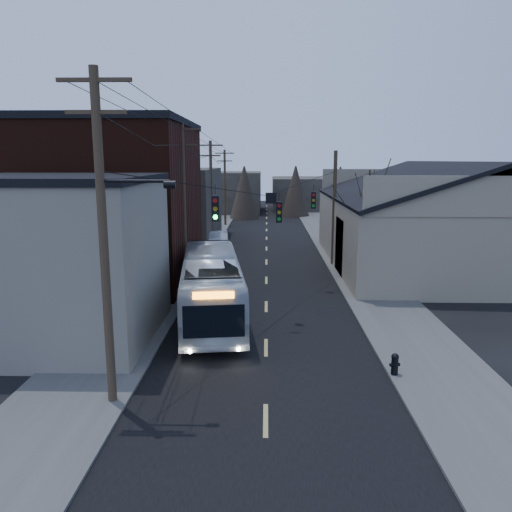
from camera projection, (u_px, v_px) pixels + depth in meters
The scene contains 15 objects.
ground at pixel (265, 459), 13.26m from camera, with size 160.00×160.00×0.00m, color black.
road_surface at pixel (266, 253), 42.70m from camera, with size 9.00×110.00×0.02m, color black.
sidewalk_left at pixel (191, 252), 42.83m from camera, with size 4.00×110.00×0.12m, color #474744.
sidewalk_right at pixel (342, 252), 42.56m from camera, with size 4.00×110.00×0.12m, color #474744.
building_clapboard at pixel (59, 261), 21.62m from camera, with size 8.00×8.00×7.00m, color gray.
building_brick at pixel (112, 204), 32.15m from camera, with size 10.00×12.00×10.00m, color black.
building_left_far at pixel (168, 205), 48.13m from camera, with size 9.00×14.00×7.00m, color #302C26.
warehouse at pixel (441, 230), 37.01m from camera, with size 16.16×20.60×7.73m.
building_far_left at pixel (228, 192), 76.62m from camera, with size 10.00×12.00×6.00m, color #302C26.
building_far_right at pixel (310, 193), 81.35m from camera, with size 12.00×14.00×5.00m, color #302C26.
bare_tree at pixel (367, 227), 32.07m from camera, with size 0.40×0.40×7.20m, color black.
utility_lines at pixel (224, 200), 36.08m from camera, with size 11.24×45.28×10.50m.
bus at pixel (211, 286), 24.94m from camera, with size 2.76×11.82×3.29m, color silver.
parked_car at pixel (218, 241), 44.19m from camera, with size 1.68×4.81×1.58m, color #B4B6BC.
fire_hydrant at pixel (395, 363), 18.15m from camera, with size 0.39×0.28×0.81m.
Camera 1 is at (0.01, -11.99, 7.83)m, focal length 35.00 mm.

